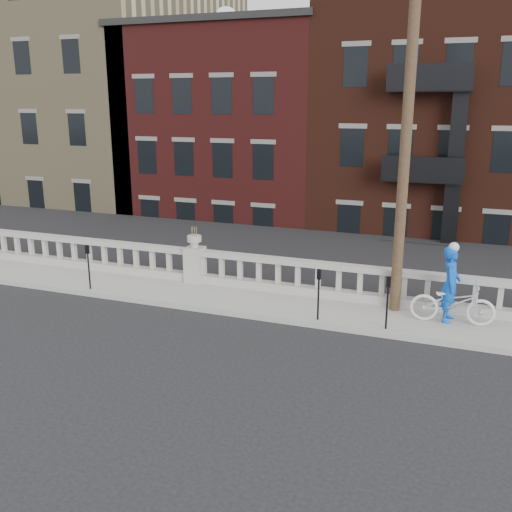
# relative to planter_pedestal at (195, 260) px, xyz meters

# --- Properties ---
(ground) EXTENTS (120.00, 120.00, 0.00)m
(ground) POSITION_rel_planter_pedestal_xyz_m (0.00, -3.95, -0.83)
(ground) COLOR black
(ground) RESTS_ON ground
(sidewalk) EXTENTS (32.00, 2.20, 0.15)m
(sidewalk) POSITION_rel_planter_pedestal_xyz_m (0.00, -0.95, -0.76)
(sidewalk) COLOR gray
(sidewalk) RESTS_ON ground
(balustrade) EXTENTS (28.00, 0.34, 1.03)m
(balustrade) POSITION_rel_planter_pedestal_xyz_m (0.00, 0.00, -0.19)
(balustrade) COLOR gray
(balustrade) RESTS_ON sidewalk
(planter_pedestal) EXTENTS (0.55, 0.55, 1.76)m
(planter_pedestal) POSITION_rel_planter_pedestal_xyz_m (0.00, 0.00, 0.00)
(planter_pedestal) COLOR gray
(planter_pedestal) RESTS_ON sidewalk
(lower_level) EXTENTS (80.00, 44.00, 20.80)m
(lower_level) POSITION_rel_planter_pedestal_xyz_m (0.56, 19.09, 1.80)
(lower_level) COLOR #605E59
(lower_level) RESTS_ON ground
(utility_pole) EXTENTS (1.60, 0.28, 10.00)m
(utility_pole) POSITION_rel_planter_pedestal_xyz_m (6.20, -0.35, 4.41)
(utility_pole) COLOR #422D1E
(utility_pole) RESTS_ON sidewalk
(parking_meter_a) EXTENTS (0.10, 0.09, 1.36)m
(parking_meter_a) POSITION_rel_planter_pedestal_xyz_m (-2.64, -1.80, 0.17)
(parking_meter_a) COLOR black
(parking_meter_a) RESTS_ON sidewalk
(parking_meter_b) EXTENTS (0.10, 0.09, 1.36)m
(parking_meter_b) POSITION_rel_planter_pedestal_xyz_m (4.43, -1.80, 0.17)
(parking_meter_b) COLOR black
(parking_meter_b) RESTS_ON sidewalk
(parking_meter_c) EXTENTS (0.10, 0.09, 1.36)m
(parking_meter_c) POSITION_rel_planter_pedestal_xyz_m (6.18, -1.80, 0.17)
(parking_meter_c) COLOR black
(parking_meter_c) RESTS_ON sidewalk
(bicycle) EXTENTS (2.13, 0.89, 1.09)m
(bicycle) POSITION_rel_planter_pedestal_xyz_m (7.68, -0.81, -0.13)
(bicycle) COLOR silver
(bicycle) RESTS_ON sidewalk
(cyclist) EXTENTS (0.52, 0.75, 1.98)m
(cyclist) POSITION_rel_planter_pedestal_xyz_m (7.59, -0.69, 0.31)
(cyclist) COLOR blue
(cyclist) RESTS_ON sidewalk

